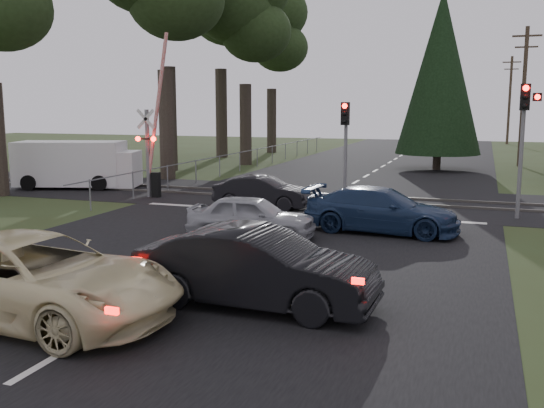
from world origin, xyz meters
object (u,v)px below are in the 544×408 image
at_px(silver_car, 252,217).
at_px(white_van, 80,165).
at_px(traffic_signal_right, 525,125).
at_px(blue_sedan, 382,210).
at_px(utility_pole_mid, 523,94).
at_px(cream_coupe, 34,278).
at_px(crossing_signal, 152,150).
at_px(dark_hatchback, 257,268).
at_px(utility_pole_far, 510,98).
at_px(traffic_signal_center, 345,135).
at_px(dark_car_far, 263,192).

relative_size(silver_car, white_van, 0.63).
height_order(traffic_signal_right, blue_sedan, traffic_signal_right).
distance_m(utility_pole_mid, white_van, 28.11).
xyz_separation_m(cream_coupe, silver_car, (1.29, 7.84, -0.14)).
height_order(crossing_signal, traffic_signal_right, crossing_signal).
bearing_deg(dark_hatchback, utility_pole_far, -4.59).
distance_m(traffic_signal_right, traffic_signal_center, 6.68).
height_order(traffic_signal_center, dark_hatchback, traffic_signal_center).
distance_m(traffic_signal_center, silver_car, 7.67).
relative_size(traffic_signal_right, dark_car_far, 1.23).
relative_size(cream_coupe, dark_car_far, 1.50).
relative_size(dark_hatchback, blue_sedan, 0.98).
distance_m(utility_pole_far, dark_car_far, 47.58).
bearing_deg(dark_hatchback, white_van, 48.05).
relative_size(traffic_signal_center, utility_pole_mid, 0.46).
height_order(traffic_signal_right, dark_car_far, traffic_signal_right).
height_order(dark_hatchback, blue_sedan, dark_hatchback).
bearing_deg(cream_coupe, dark_car_far, 4.67).
distance_m(traffic_signal_center, dark_hatchback, 13.27).
height_order(crossing_signal, white_van, crossing_signal).
xyz_separation_m(utility_pole_far, dark_car_far, (-10.28, -46.28, -4.10)).
bearing_deg(utility_pole_mid, white_van, -137.96).
bearing_deg(crossing_signal, blue_sedan, -21.24).
bearing_deg(blue_sedan, traffic_signal_right, -44.14).
height_order(blue_sedan, dark_car_far, blue_sedan).
relative_size(silver_car, blue_sedan, 0.80).
xyz_separation_m(traffic_signal_right, cream_coupe, (-9.04, -13.90, -2.52)).
height_order(crossing_signal, utility_pole_far, utility_pole_far).
relative_size(crossing_signal, blue_sedan, 1.44).
height_order(silver_car, blue_sedan, blue_sedan).
bearing_deg(white_van, dark_hatchback, -61.33).
relative_size(traffic_signal_center, cream_coupe, 0.72).
xyz_separation_m(cream_coupe, white_van, (-10.72, 15.75, 0.35)).
xyz_separation_m(utility_pole_far, cream_coupe, (-9.99, -59.42, -3.93)).
relative_size(crossing_signal, traffic_signal_center, 1.70).
height_order(traffic_signal_center, utility_pole_far, utility_pole_far).
bearing_deg(dark_car_far, white_van, 76.36).
bearing_deg(dark_car_far, blue_sedan, -120.47).
xyz_separation_m(traffic_signal_center, blue_sedan, (2.32, -5.01, -2.10)).
xyz_separation_m(crossing_signal, dark_hatchback, (9.43, -12.17, -1.27)).
xyz_separation_m(crossing_signal, blue_sedan, (10.59, -4.12, -1.35)).
xyz_separation_m(traffic_signal_right, dark_hatchback, (-5.39, -11.86, -2.53)).
bearing_deg(utility_pole_far, traffic_signal_right, -91.20).
height_order(utility_pole_mid, cream_coupe, utility_pole_mid).
bearing_deg(silver_car, traffic_signal_right, -57.44).
bearing_deg(utility_pole_mid, dark_car_far, -115.79).
relative_size(traffic_signal_center, utility_pole_far, 0.46).
bearing_deg(blue_sedan, white_van, 73.84).
distance_m(crossing_signal, blue_sedan, 11.45).
distance_m(utility_pole_far, dark_hatchback, 57.87).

